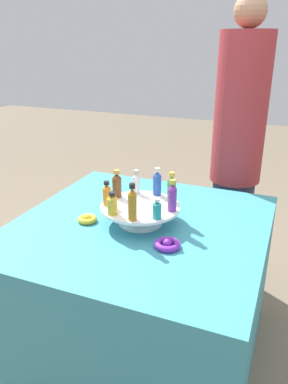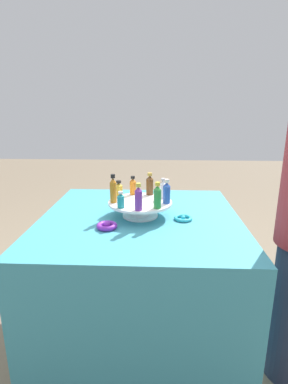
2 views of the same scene
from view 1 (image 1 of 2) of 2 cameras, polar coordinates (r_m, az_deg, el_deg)
name	(u,v)px [view 1 (image 1 of 2)]	position (r m, az deg, el deg)	size (l,w,h in m)	color
ground_plane	(141,350)	(2.07, -0.47, -22.98)	(12.00, 12.00, 0.00)	#756651
party_table	(141,291)	(1.83, -0.51, -14.92)	(1.07, 1.07, 0.73)	teal
display_stand	(140,211)	(1.61, -0.56, -2.91)	(0.34, 0.34, 0.08)	white
bottle_gold	(112,204)	(1.51, -4.84, -1.86)	(0.04, 0.04, 0.10)	gold
bottle_amber	(132,203)	(1.45, -1.78, -1.75)	(0.04, 0.04, 0.15)	#AD6B19
bottle_teal	(157,209)	(1.47, 1.99, -2.65)	(0.04, 0.04, 0.08)	teal
bottle_purple	(172,197)	(1.53, 4.34, -0.71)	(0.04, 0.04, 0.14)	#702D93
bottle_green	(172,188)	(1.62, 4.21, 0.58)	(0.04, 0.04, 0.13)	#288438
bottle_blue	(157,183)	(1.69, 2.01, 1.45)	(0.04, 0.04, 0.13)	#234CAD
bottle_clear	(136,183)	(1.71, -1.19, 1.44)	(0.03, 0.03, 0.11)	silver
bottle_brown	(117,185)	(1.67, -4.16, 1.12)	(0.04, 0.04, 0.13)	brown
bottle_orange	(107,194)	(1.60, -5.66, -0.34)	(0.04, 0.04, 0.11)	orange
ribbon_bow_gold	(87,219)	(1.66, -8.62, -4.08)	(0.08, 0.08, 0.03)	gold
ribbon_bow_purple	(167,244)	(1.45, 3.57, -7.95)	(0.10, 0.10, 0.04)	purple
ribbon_bow_teal	(167,203)	(1.82, 3.54, -1.70)	(0.10, 0.10, 0.02)	#2DB7CC
person_figure	(236,156)	(2.22, 13.91, 5.39)	(0.29, 0.29, 1.69)	#282D42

